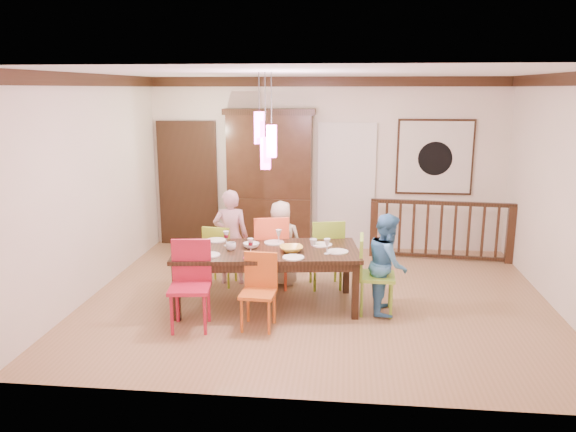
# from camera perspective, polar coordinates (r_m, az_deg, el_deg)

# --- Properties ---
(floor) EXTENTS (6.00, 6.00, 0.00)m
(floor) POSITION_cam_1_polar(r_m,az_deg,el_deg) (7.52, 2.96, -8.32)
(floor) COLOR #9A734A
(floor) RESTS_ON ground
(ceiling) EXTENTS (6.00, 6.00, 0.00)m
(ceiling) POSITION_cam_1_polar(r_m,az_deg,el_deg) (7.01, 3.25, 14.36)
(ceiling) COLOR white
(ceiling) RESTS_ON wall_back
(wall_back) EXTENTS (6.00, 0.00, 6.00)m
(wall_back) POSITION_cam_1_polar(r_m,az_deg,el_deg) (9.59, 3.88, 5.26)
(wall_back) COLOR beige
(wall_back) RESTS_ON floor
(wall_left) EXTENTS (0.00, 5.00, 5.00)m
(wall_left) POSITION_cam_1_polar(r_m,az_deg,el_deg) (7.86, -19.32, 2.88)
(wall_left) COLOR beige
(wall_left) RESTS_ON floor
(wall_right) EXTENTS (0.00, 5.00, 5.00)m
(wall_right) POSITION_cam_1_polar(r_m,az_deg,el_deg) (7.59, 26.35, 1.93)
(wall_right) COLOR beige
(wall_right) RESTS_ON floor
(crown_molding) EXTENTS (6.00, 5.00, 0.16)m
(crown_molding) POSITION_cam_1_polar(r_m,az_deg,el_deg) (7.01, 3.24, 13.71)
(crown_molding) COLOR black
(crown_molding) RESTS_ON wall_back
(panel_door) EXTENTS (1.04, 0.07, 2.24)m
(panel_door) POSITION_cam_1_polar(r_m,az_deg,el_deg) (9.98, -10.08, 3.06)
(panel_door) COLOR black
(panel_door) RESTS_ON wall_back
(white_doorway) EXTENTS (0.97, 0.05, 2.22)m
(white_doorway) POSITION_cam_1_polar(r_m,az_deg,el_deg) (9.61, 5.93, 2.82)
(white_doorway) COLOR silver
(white_doorway) RESTS_ON wall_back
(painting) EXTENTS (1.25, 0.06, 1.25)m
(painting) POSITION_cam_1_polar(r_m,az_deg,el_deg) (9.64, 14.70, 5.80)
(painting) COLOR black
(painting) RESTS_ON wall_back
(pendant_cluster) EXTENTS (0.27, 0.21, 1.14)m
(pendant_cluster) POSITION_cam_1_polar(r_m,az_deg,el_deg) (6.78, -2.30, 7.70)
(pendant_cluster) COLOR #EC46B0
(pendant_cluster) RESTS_ON ceiling
(dining_table) EXTENTS (2.40, 1.32, 0.75)m
(dining_table) POSITION_cam_1_polar(r_m,az_deg,el_deg) (7.05, -2.19, -3.98)
(dining_table) COLOR black
(dining_table) RESTS_ON floor
(chair_far_left) EXTENTS (0.44, 0.44, 0.87)m
(chair_far_left) POSITION_cam_1_polar(r_m,az_deg,el_deg) (7.94, -6.83, -3.46)
(chair_far_left) COLOR #9DBC24
(chair_far_left) RESTS_ON floor
(chair_far_mid) EXTENTS (0.57, 0.57, 1.04)m
(chair_far_mid) POSITION_cam_1_polar(r_m,az_deg,el_deg) (7.73, -1.85, -3.05)
(chair_far_mid) COLOR #F0552D
(chair_far_mid) RESTS_ON floor
(chair_far_right) EXTENTS (0.53, 0.53, 0.98)m
(chair_far_right) POSITION_cam_1_polar(r_m,az_deg,el_deg) (7.77, 3.85, -3.26)
(chair_far_right) COLOR olive
(chair_far_right) RESTS_ON floor
(chair_near_left) EXTENTS (0.51, 0.51, 1.01)m
(chair_near_left) POSITION_cam_1_polar(r_m,az_deg,el_deg) (6.51, -9.97, -6.48)
(chair_near_left) COLOR #B31932
(chair_near_left) RESTS_ON floor
(chair_near_mid) EXTENTS (0.41, 0.41, 0.86)m
(chair_near_mid) POSITION_cam_1_polar(r_m,az_deg,el_deg) (6.46, -3.07, -7.26)
(chair_near_mid) COLOR #C95A1C
(chair_near_mid) RESTS_ON floor
(chair_end_right) EXTENTS (0.45, 0.45, 0.96)m
(chair_end_right) POSITION_cam_1_polar(r_m,az_deg,el_deg) (6.96, 9.03, -5.42)
(chair_end_right) COLOR #89BD36
(chair_end_right) RESTS_ON floor
(china_hutch) EXTENTS (1.51, 0.46, 2.39)m
(china_hutch) POSITION_cam_1_polar(r_m,az_deg,el_deg) (9.51, -1.84, 3.67)
(china_hutch) COLOR black
(china_hutch) RESTS_ON floor
(balustrade) EXTENTS (2.26, 0.28, 0.96)m
(balustrade) POSITION_cam_1_polar(r_m,az_deg,el_deg) (9.35, 15.26, -1.31)
(balustrade) COLOR black
(balustrade) RESTS_ON floor
(person_far_left) EXTENTS (0.53, 0.38, 1.35)m
(person_far_left) POSITION_cam_1_polar(r_m,az_deg,el_deg) (7.92, -5.82, -2.13)
(person_far_left) COLOR #F1B7C9
(person_far_left) RESTS_ON floor
(person_far_mid) EXTENTS (0.64, 0.48, 1.20)m
(person_far_mid) POSITION_cam_1_polar(r_m,az_deg,el_deg) (7.83, -0.72, -2.80)
(person_far_mid) COLOR #BDAD8F
(person_far_mid) RESTS_ON floor
(person_end_right) EXTENTS (0.47, 0.60, 1.24)m
(person_end_right) POSITION_cam_1_polar(r_m,az_deg,el_deg) (6.99, 10.06, -4.77)
(person_end_right) COLOR #478BC7
(person_end_right) RESTS_ON floor
(serving_bowl) EXTENTS (0.34, 0.34, 0.07)m
(serving_bowl) POSITION_cam_1_polar(r_m,az_deg,el_deg) (6.91, 0.33, -3.35)
(serving_bowl) COLOR gold
(serving_bowl) RESTS_ON dining_table
(small_bowl) EXTENTS (0.26, 0.26, 0.06)m
(small_bowl) POSITION_cam_1_polar(r_m,az_deg,el_deg) (7.09, -3.75, -2.99)
(small_bowl) COLOR white
(small_bowl) RESTS_ON dining_table
(cup_left) EXTENTS (0.13, 0.13, 0.10)m
(cup_left) POSITION_cam_1_polar(r_m,az_deg,el_deg) (6.99, -5.82, -3.09)
(cup_left) COLOR silver
(cup_left) RESTS_ON dining_table
(cup_right) EXTENTS (0.10, 0.10, 0.09)m
(cup_right) POSITION_cam_1_polar(r_m,az_deg,el_deg) (7.17, 2.59, -2.68)
(cup_right) COLOR silver
(cup_right) RESTS_ON dining_table
(plate_far_left) EXTENTS (0.26, 0.26, 0.01)m
(plate_far_left) POSITION_cam_1_polar(r_m,az_deg,el_deg) (7.46, -7.32, -2.45)
(plate_far_left) COLOR white
(plate_far_left) RESTS_ON dining_table
(plate_far_mid) EXTENTS (0.26, 0.26, 0.01)m
(plate_far_mid) POSITION_cam_1_polar(r_m,az_deg,el_deg) (7.28, -1.42, -2.72)
(plate_far_mid) COLOR white
(plate_far_mid) RESTS_ON dining_table
(plate_far_right) EXTENTS (0.26, 0.26, 0.01)m
(plate_far_right) POSITION_cam_1_polar(r_m,az_deg,el_deg) (7.20, 3.46, -2.92)
(plate_far_right) COLOR white
(plate_far_right) RESTS_ON dining_table
(plate_near_left) EXTENTS (0.26, 0.26, 0.01)m
(plate_near_left) POSITION_cam_1_polar(r_m,az_deg,el_deg) (6.82, -8.01, -3.94)
(plate_near_left) COLOR white
(plate_near_left) RESTS_ON dining_table
(plate_near_mid) EXTENTS (0.26, 0.26, 0.01)m
(plate_near_mid) POSITION_cam_1_polar(r_m,az_deg,el_deg) (6.65, 0.54, -4.24)
(plate_near_mid) COLOR white
(plate_near_mid) RESTS_ON dining_table
(plate_end_right) EXTENTS (0.26, 0.26, 0.01)m
(plate_end_right) POSITION_cam_1_polar(r_m,az_deg,el_deg) (6.92, 5.07, -3.62)
(plate_end_right) COLOR white
(plate_end_right) RESTS_ON dining_table
(wine_glass_a) EXTENTS (0.08, 0.08, 0.19)m
(wine_glass_a) POSITION_cam_1_polar(r_m,az_deg,el_deg) (7.19, -6.28, -2.28)
(wine_glass_a) COLOR #590C19
(wine_glass_a) RESTS_ON dining_table
(wine_glass_b) EXTENTS (0.08, 0.08, 0.19)m
(wine_glass_b) POSITION_cam_1_polar(r_m,az_deg,el_deg) (7.23, -0.95, -2.13)
(wine_glass_b) COLOR silver
(wine_glass_b) RESTS_ON dining_table
(wine_glass_c) EXTENTS (0.08, 0.08, 0.19)m
(wine_glass_c) POSITION_cam_1_polar(r_m,az_deg,el_deg) (6.83, -3.82, -3.06)
(wine_glass_c) COLOR #590C19
(wine_glass_c) RESTS_ON dining_table
(wine_glass_d) EXTENTS (0.08, 0.08, 0.19)m
(wine_glass_d) POSITION_cam_1_polar(r_m,az_deg,el_deg) (6.81, 3.99, -3.09)
(wine_glass_d) COLOR silver
(wine_glass_d) RESTS_ON dining_table
(napkin) EXTENTS (0.18, 0.14, 0.01)m
(napkin) POSITION_cam_1_polar(r_m,az_deg,el_deg) (6.70, -3.71, -4.15)
(napkin) COLOR #D83359
(napkin) RESTS_ON dining_table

